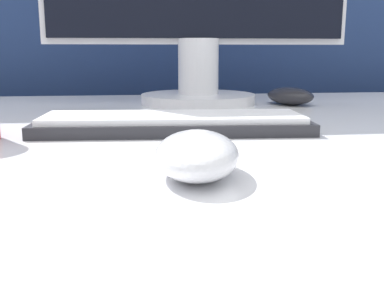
# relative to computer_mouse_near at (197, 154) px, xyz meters

# --- Properties ---
(partition_panel) EXTENTS (5.00, 0.03, 1.50)m
(partition_panel) POSITION_rel_computer_mouse_near_xyz_m (0.08, 0.89, 0.03)
(partition_panel) COLOR navy
(partition_panel) RESTS_ON ground_plane
(computer_mouse_near) EXTENTS (0.09, 0.13, 0.04)m
(computer_mouse_near) POSITION_rel_computer_mouse_near_xyz_m (0.00, 0.00, 0.00)
(computer_mouse_near) COLOR white
(computer_mouse_near) RESTS_ON desk
(keyboard) EXTENTS (0.38, 0.13, 0.02)m
(keyboard) POSITION_rel_computer_mouse_near_xyz_m (-0.00, 0.23, -0.01)
(keyboard) COLOR #28282D
(keyboard) RESTS_ON desk
(computer_mouse_far) EXTENTS (0.11, 0.13, 0.04)m
(computer_mouse_far) POSITION_rel_computer_mouse_near_xyz_m (0.26, 0.51, -0.00)
(computer_mouse_far) COLOR #232328
(computer_mouse_far) RESTS_ON desk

